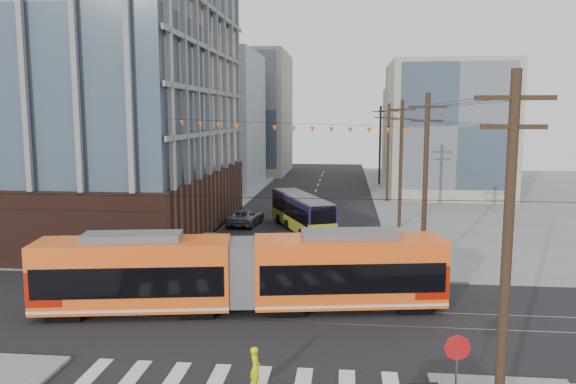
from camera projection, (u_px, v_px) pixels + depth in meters
The scene contains 16 objects.
ground at pixel (252, 347), 23.71m from camera, with size 160.00×160.00×0.00m, color slate.
office_building at pixel (36, 60), 46.68m from camera, with size 30.00×25.00×28.60m, color #381E16.
bg_bldg_nw_near at pixel (191, 121), 75.47m from camera, with size 18.00×16.00×18.00m, color #8C99A5.
bg_bldg_ne_near at pixel (446, 129), 68.29m from camera, with size 14.00×14.00×16.00m, color gray.
bg_bldg_nw_far at pixel (240, 113), 94.73m from camera, with size 16.00×18.00×20.00m, color gray.
bg_bldg_ne_far at pixel (437, 133), 87.93m from camera, with size 16.00×16.00×14.00m, color #8C99A5.
utility_pole_near at pixel (506, 263), 16.18m from camera, with size 0.30×0.30×11.00m, color black.
utility_pole_far at pixel (380, 146), 77.28m from camera, with size 0.30×0.30×11.00m, color black.
streetcar at pixel (242, 273), 27.86m from camera, with size 20.09×2.83×3.87m, color #FF5D17, non-canonical shape.
city_bus at pixel (302, 212), 47.59m from camera, with size 2.34×10.82×3.06m, color #1E1237, non-canonical shape.
parked_car_silver at pixel (187, 258), 35.16m from camera, with size 1.76×5.04×1.66m, color #A3A3A3.
parked_car_white at pixel (211, 241), 40.65m from camera, with size 1.82×4.48×1.30m, color silver.
parked_car_grey at pixel (246, 217), 49.97m from camera, with size 2.41×5.22×1.45m, color slate.
pedestrian at pixel (255, 368), 19.92m from camera, with size 0.58×0.38×1.60m, color #DDF302.
stop_sign at pixel (456, 383), 17.56m from camera, with size 0.85×0.85×2.78m, color #B21212, non-canonical shape.
jersey_barrier at pixel (415, 263), 35.44m from camera, with size 0.97×4.30×0.86m, color slate.
Camera 1 is at (3.85, -22.32, 9.72)m, focal length 35.00 mm.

